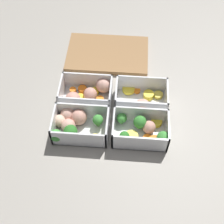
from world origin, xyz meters
The scene contains 6 objects.
ground_plane centered at (0.00, 0.00, 0.00)m, with size 4.00×4.00×0.00m, color gray.
container_near_left centered at (-0.10, -0.05, 0.03)m, with size 0.17×0.12×0.07m.
container_near_right centered at (0.09, -0.06, 0.03)m, with size 0.16×0.11×0.07m.
container_far_left centered at (-0.08, 0.06, 0.02)m, with size 0.16×0.13×0.07m.
container_far_right centered at (0.09, 0.05, 0.02)m, with size 0.16×0.14×0.07m.
cutting_board centered at (-0.04, 0.26, 0.01)m, with size 0.28×0.18×0.02m.
Camera 1 is at (0.04, -0.53, 0.78)m, focal length 50.00 mm.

